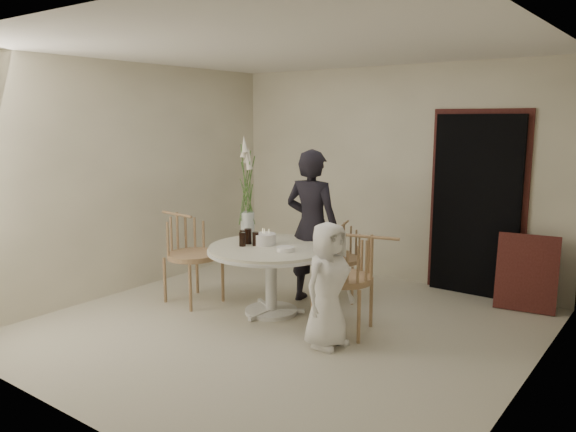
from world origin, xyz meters
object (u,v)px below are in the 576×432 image
Objects in this scene: birthday_cake at (264,239)px; chair_right at (357,269)px; flower_vase at (247,196)px; chair_left at (185,244)px; table at (271,257)px; boy at (328,285)px; girl at (312,227)px; chair_far at (342,249)px.

chair_right is at bearing 0.39° from birthday_cake.
chair_right is at bearing -6.36° from flower_vase.
flower_vase is (0.58, 0.41, 0.56)m from chair_left.
chair_left is at bearing -168.41° from table.
table is at bearing 75.70° from boy.
table is 0.77× the size of girl.
boy reaches higher than chair_far.
flower_vase is at bearing -48.66° from chair_left.
chair_far is 1.80m from chair_left.
flower_vase reaches higher than girl.
boy is at bearing 124.32° from girl.
table is 1.58× the size of chair_far.
girl reaches higher than table.
flower_vase is at bearing 157.98° from table.
chair_left is 0.87× the size of boy.
flower_vase is (-0.48, 0.20, 0.59)m from table.
flower_vase reaches higher than table.
birthday_cake is (-0.23, -0.56, -0.07)m from girl.
chair_left is at bearing -157.02° from chair_far.
chair_far is 1.06m from birthday_cake.
flower_vase is at bearing -152.91° from chair_far.
flower_vase is at bearing 155.31° from birthday_cake.
boy is 1.16m from birthday_cake.
boy reaches higher than chair_right.
chair_right is 0.57× the size of girl.
birthday_cake is (-1.12, -0.01, 0.15)m from chair_right.
birthday_cake is 0.22× the size of flower_vase.
chair_left is at bearing 92.92° from boy.
girl is 1.31m from boy.
flower_vase is at bearing 25.66° from girl.
boy is at bearing -82.37° from chair_far.
boy is at bearing -89.02° from chair_left.
chair_far is 0.84× the size of chair_left.
birthday_cake is at bearing 76.68° from boy.
chair_right is 0.87× the size of flower_vase.
chair_far reaches higher than table.
chair_left is (-1.06, -0.22, 0.03)m from table.
table is 1.04m from boy.
chair_left is 0.88× the size of flower_vase.
girl is at bearing 77.67° from table.
chair_far is at bearing -155.91° from chair_right.
chair_far is at bearing -116.72° from girl.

